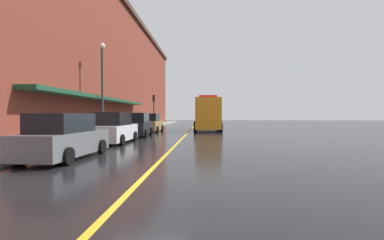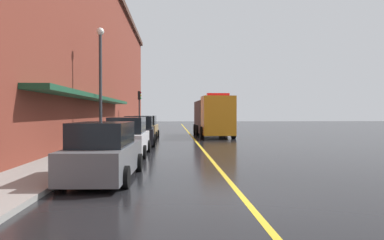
{
  "view_description": "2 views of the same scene",
  "coord_description": "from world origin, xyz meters",
  "px_view_note": "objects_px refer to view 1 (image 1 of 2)",
  "views": [
    {
      "loc": [
        1.75,
        -8.27,
        1.78
      ],
      "look_at": [
        -0.04,
        28.59,
        1.07
      ],
      "focal_mm": 26.6,
      "sensor_mm": 36.0,
      "label": 1
    },
    {
      "loc": [
        -1.75,
        -8.6,
        2.11
      ],
      "look_at": [
        -0.33,
        17.13,
        1.6
      ],
      "focal_mm": 33.39,
      "sensor_mm": 36.0,
      "label": 2
    }
  ],
  "objects_px": {
    "parking_meter_0": "(88,126)",
    "parking_meter_2": "(101,125)",
    "parked_car_0": "(64,138)",
    "traffic_light_near": "(154,104)",
    "street_lamp_left": "(102,79)",
    "utility_truck": "(207,115)",
    "parked_car_2": "(137,125)",
    "parking_meter_1": "(126,123)",
    "parked_car_3": "(151,123)",
    "parked_car_1": "(114,129)"
  },
  "relations": [
    {
      "from": "parking_meter_0",
      "to": "parking_meter_2",
      "type": "bearing_deg",
      "value": 90.0
    },
    {
      "from": "parked_car_0",
      "to": "traffic_light_near",
      "type": "relative_size",
      "value": 1.12
    },
    {
      "from": "street_lamp_left",
      "to": "utility_truck",
      "type": "bearing_deg",
      "value": 54.28
    },
    {
      "from": "parked_car_0",
      "to": "parked_car_2",
      "type": "height_order",
      "value": "parked_car_2"
    },
    {
      "from": "parking_meter_1",
      "to": "parked_car_3",
      "type": "bearing_deg",
      "value": 71.23
    },
    {
      "from": "parking_meter_0",
      "to": "street_lamp_left",
      "type": "height_order",
      "value": "street_lamp_left"
    },
    {
      "from": "parked_car_1",
      "to": "parked_car_2",
      "type": "bearing_deg",
      "value": -0.03
    },
    {
      "from": "parking_meter_0",
      "to": "parking_meter_1",
      "type": "distance_m",
      "value": 8.14
    },
    {
      "from": "parking_meter_2",
      "to": "street_lamp_left",
      "type": "distance_m",
      "value": 3.92
    },
    {
      "from": "parked_car_1",
      "to": "parked_car_2",
      "type": "xyz_separation_m",
      "value": [
        0.04,
        5.6,
        0.01
      ]
    },
    {
      "from": "parked_car_0",
      "to": "traffic_light_near",
      "type": "distance_m",
      "value": 27.31
    },
    {
      "from": "parked_car_3",
      "to": "utility_truck",
      "type": "xyz_separation_m",
      "value": [
        5.82,
        2.56,
        0.9
      ]
    },
    {
      "from": "parked_car_2",
      "to": "parking_meter_2",
      "type": "distance_m",
      "value": 4.39
    },
    {
      "from": "parked_car_2",
      "to": "parked_car_3",
      "type": "xyz_separation_m",
      "value": [
        -0.03,
        6.17,
        -0.01
      ]
    },
    {
      "from": "parked_car_3",
      "to": "parking_meter_0",
      "type": "relative_size",
      "value": 3.35
    },
    {
      "from": "parked_car_0",
      "to": "parking_meter_2",
      "type": "bearing_deg",
      "value": 12.45
    },
    {
      "from": "utility_truck",
      "to": "parking_meter_0",
      "type": "bearing_deg",
      "value": -27.5
    },
    {
      "from": "parked_car_0",
      "to": "street_lamp_left",
      "type": "xyz_separation_m",
      "value": [
        -2.03,
        9.74,
        3.55
      ]
    },
    {
      "from": "traffic_light_near",
      "to": "parked_car_3",
      "type": "bearing_deg",
      "value": -81.49
    },
    {
      "from": "parked_car_0",
      "to": "parked_car_1",
      "type": "relative_size",
      "value": 1.03
    },
    {
      "from": "utility_truck",
      "to": "traffic_light_near",
      "type": "bearing_deg",
      "value": -133.88
    },
    {
      "from": "parked_car_0",
      "to": "parking_meter_2",
      "type": "distance_m",
      "value": 7.9
    },
    {
      "from": "parked_car_1",
      "to": "parking_meter_1",
      "type": "xyz_separation_m",
      "value": [
        -1.41,
        7.58,
        0.18
      ]
    },
    {
      "from": "parking_meter_1",
      "to": "traffic_light_near",
      "type": "bearing_deg",
      "value": 89.73
    },
    {
      "from": "parking_meter_2",
      "to": "parked_car_3",
      "type": "bearing_deg",
      "value": 82.14
    },
    {
      "from": "parked_car_2",
      "to": "parked_car_3",
      "type": "relative_size",
      "value": 1.0
    },
    {
      "from": "parked_car_3",
      "to": "parking_meter_2",
      "type": "distance_m",
      "value": 10.41
    },
    {
      "from": "utility_truck",
      "to": "parking_meter_1",
      "type": "height_order",
      "value": "utility_truck"
    },
    {
      "from": "parking_meter_0",
      "to": "parked_car_2",
      "type": "bearing_deg",
      "value": 76.76
    },
    {
      "from": "parking_meter_0",
      "to": "traffic_light_near",
      "type": "relative_size",
      "value": 0.31
    },
    {
      "from": "utility_truck",
      "to": "parking_meter_2",
      "type": "relative_size",
      "value": 6.61
    },
    {
      "from": "parking_meter_0",
      "to": "parked_car_0",
      "type": "bearing_deg",
      "value": -76.0
    },
    {
      "from": "utility_truck",
      "to": "street_lamp_left",
      "type": "xyz_separation_m",
      "value": [
        -7.84,
        -10.9,
        2.63
      ]
    },
    {
      "from": "utility_truck",
      "to": "parked_car_2",
      "type": "bearing_deg",
      "value": -35.12
    },
    {
      "from": "parking_meter_1",
      "to": "traffic_light_near",
      "type": "xyz_separation_m",
      "value": [
        0.06,
        13.28,
        2.1
      ]
    },
    {
      "from": "parked_car_2",
      "to": "street_lamp_left",
      "type": "height_order",
      "value": "street_lamp_left"
    },
    {
      "from": "parked_car_1",
      "to": "parking_meter_2",
      "type": "bearing_deg",
      "value": 44.36
    },
    {
      "from": "parked_car_3",
      "to": "parking_meter_2",
      "type": "relative_size",
      "value": 3.35
    },
    {
      "from": "parking_meter_1",
      "to": "street_lamp_left",
      "type": "height_order",
      "value": "street_lamp_left"
    },
    {
      "from": "parked_car_3",
      "to": "utility_truck",
      "type": "bearing_deg",
      "value": -65.08
    },
    {
      "from": "utility_truck",
      "to": "parking_meter_0",
      "type": "height_order",
      "value": "utility_truck"
    },
    {
      "from": "street_lamp_left",
      "to": "traffic_light_near",
      "type": "height_order",
      "value": "street_lamp_left"
    },
    {
      "from": "parking_meter_1",
      "to": "parking_meter_2",
      "type": "xyz_separation_m",
      "value": [
        0.0,
        -6.12,
        0.0
      ]
    },
    {
      "from": "parked_car_0",
      "to": "parked_car_2",
      "type": "bearing_deg",
      "value": 1.92
    },
    {
      "from": "parked_car_1",
      "to": "traffic_light_near",
      "type": "bearing_deg",
      "value": 4.08
    },
    {
      "from": "parked_car_3",
      "to": "parking_meter_2",
      "type": "bearing_deg",
      "value": 173.33
    },
    {
      "from": "parked_car_0",
      "to": "utility_truck",
      "type": "distance_m",
      "value": 21.46
    },
    {
      "from": "parked_car_3",
      "to": "utility_truck",
      "type": "relative_size",
      "value": 0.51
    },
    {
      "from": "parked_car_1",
      "to": "parking_meter_1",
      "type": "relative_size",
      "value": 3.5
    },
    {
      "from": "parked_car_1",
      "to": "parking_meter_0",
      "type": "bearing_deg",
      "value": 111.96
    }
  ]
}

